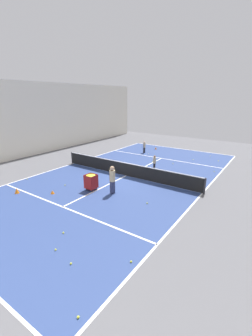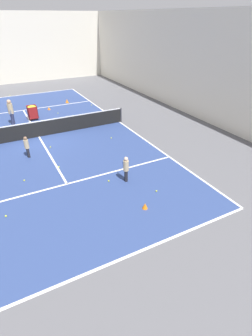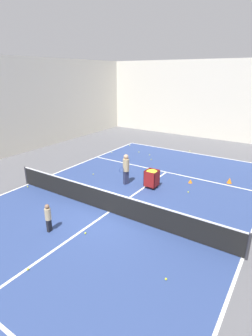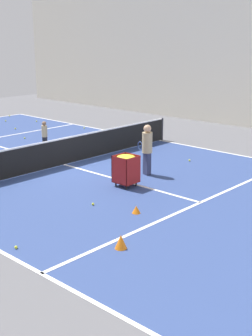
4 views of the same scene
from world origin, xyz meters
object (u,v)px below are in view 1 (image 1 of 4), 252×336
(child_midcourt, at_px, (154,162))
(training_cone_1, at_px, (52,192))
(ball_cart, at_px, (91,179))
(training_cone_0, at_px, (17,191))
(player_near_baseline, at_px, (144,146))
(coach_at_net, at_px, (112,178))
(tennis_net, at_px, (126,169))

(child_midcourt, bearing_deg, training_cone_1, -26.34)
(child_midcourt, xyz_separation_m, training_cone_1, (2.76, 7.29, -0.54))
(ball_cart, distance_m, training_cone_0, 4.31)
(training_cone_0, relative_size, training_cone_1, 1.38)
(player_near_baseline, xyz_separation_m, child_midcourt, (-3.35, 4.24, -0.03))
(ball_cart, xyz_separation_m, training_cone_1, (1.46, 1.70, -0.58))
(player_near_baseline, bearing_deg, training_cone_1, 17.24)
(coach_at_net, bearing_deg, tennis_net, 36.90)
(training_cone_1, bearing_deg, child_midcourt, -110.71)
(training_cone_1, bearing_deg, coach_at_net, -144.12)
(tennis_net, bearing_deg, player_near_baseline, -70.33)
(tennis_net, distance_m, ball_cart, 3.24)
(player_near_baseline, height_order, ball_cart, player_near_baseline)
(tennis_net, bearing_deg, child_midcourt, -112.61)
(coach_at_net, distance_m, training_cone_0, 5.61)
(child_midcourt, height_order, ball_cart, child_midcourt)
(player_near_baseline, relative_size, child_midcourt, 1.04)
(coach_at_net, relative_size, training_cone_1, 7.39)
(child_midcourt, relative_size, ball_cart, 1.16)
(training_cone_0, bearing_deg, player_near_baseline, -95.24)
(player_near_baseline, distance_m, child_midcourt, 5.41)
(child_midcourt, relative_size, training_cone_1, 5.05)
(training_cone_0, distance_m, training_cone_1, 2.08)
(tennis_net, relative_size, ball_cart, 11.37)
(coach_at_net, xyz_separation_m, training_cone_0, (4.57, 3.15, -0.79))
(ball_cart, bearing_deg, coach_at_net, -166.19)
(coach_at_net, xyz_separation_m, training_cone_1, (2.81, 2.03, -0.84))
(tennis_net, relative_size, coach_at_net, 6.69)
(player_near_baseline, distance_m, training_cone_1, 11.56)
(child_midcourt, bearing_deg, tennis_net, -28.24)
(ball_cart, relative_size, training_cone_1, 4.35)
(tennis_net, bearing_deg, training_cone_1, 70.22)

